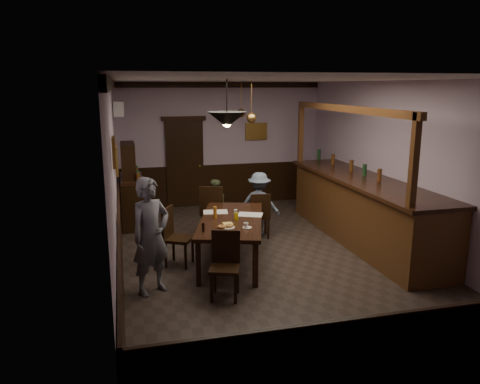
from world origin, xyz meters
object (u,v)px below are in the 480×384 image
object	(u,v)px
chair_near	(225,261)
person_seated_right	(259,203)
dining_table	(231,222)
chair_side	(174,234)
person_standing	(151,236)
chair_far_left	(212,209)
coffee_cup	(246,225)
pendant_brass_mid	(251,118)
person_seated_left	(214,206)
pendant_brass_far	(241,113)
pendant_iron	(227,120)
soda_can	(236,216)
chair_far_right	(260,214)
sideboard	(132,192)
bar_counter	(363,208)

from	to	relation	value
chair_near	person_seated_right	xyz separation A→B (m)	(1.28, 2.61, 0.11)
dining_table	chair_side	bearing A→B (deg)	174.04
chair_near	person_standing	world-z (taller)	person_standing
chair_far_left	chair_near	xyz separation A→B (m)	(-0.33, -2.61, -0.06)
coffee_cup	pendant_brass_mid	size ratio (longest dim) A/B	0.10
dining_table	chair_far_left	distance (m)	1.35
chair_near	person_standing	size ratio (longest dim) A/B	0.56
person_seated_left	coffee_cup	world-z (taller)	person_seated_left
chair_side	pendant_brass_far	bearing A→B (deg)	-4.64
chair_side	pendant_iron	distance (m)	2.21
soda_can	pendant_brass_far	size ratio (longest dim) A/B	0.15
chair_far_right	person_standing	distance (m)	2.97
person_standing	chair_far_left	bearing A→B (deg)	28.16
pendant_brass_far	person_seated_right	bearing A→B (deg)	-92.53
dining_table	person_standing	xyz separation A→B (m)	(-1.37, -0.88, 0.16)
chair_far_right	sideboard	size ratio (longest dim) A/B	0.51
chair_far_right	person_standing	bearing A→B (deg)	49.19
person_standing	person_seated_left	distance (m)	2.88
chair_side	person_seated_right	world-z (taller)	person_seated_right
chair_far_left	pendant_brass_far	xyz separation A→B (m)	(1.03, 1.74, 1.72)
chair_side	person_seated_left	world-z (taller)	person_seated_left
pendant_brass_mid	person_seated_left	bearing A→B (deg)	173.04
bar_counter	pendant_brass_mid	size ratio (longest dim) A/B	5.65
chair_far_right	person_standing	size ratio (longest dim) A/B	0.53
soda_can	pendant_brass_far	xyz separation A→B (m)	(0.90, 3.18, 1.49)
coffee_cup	pendant_brass_far	xyz separation A→B (m)	(0.86, 3.65, 1.50)
dining_table	bar_counter	xyz separation A→B (m)	(2.66, 0.43, -0.04)
chair_far_right	chair_near	world-z (taller)	chair_near
bar_counter	person_seated_left	bearing A→B (deg)	155.68
sideboard	pendant_brass_far	bearing A→B (deg)	10.28
chair_far_left	sideboard	xyz separation A→B (m)	(-1.48, 1.29, 0.13)
chair_near	coffee_cup	bearing A→B (deg)	74.39
chair_far_right	bar_counter	world-z (taller)	bar_counter
person_seated_left	coffee_cup	distance (m)	2.19
chair_far_left	chair_side	world-z (taller)	chair_far_left
chair_side	pendant_brass_far	size ratio (longest dim) A/B	1.20
chair_side	bar_counter	size ratio (longest dim) A/B	0.21
dining_table	coffee_cup	bearing A→B (deg)	-79.81
person_seated_left	chair_near	bearing A→B (deg)	84.55
chair_far_right	pendant_brass_far	bearing A→B (deg)	-86.83
person_seated_left	pendant_brass_mid	size ratio (longest dim) A/B	1.37
chair_far_right	person_seated_right	xyz separation A→B (m)	(0.07, 0.26, 0.13)
chair_far_right	pendant_brass_far	xyz separation A→B (m)	(0.15, 2.00, 1.80)
person_seated_left	dining_table	bearing A→B (deg)	91.79
dining_table	bar_counter	world-z (taller)	bar_counter
chair_near	person_seated_left	world-z (taller)	person_seated_left
pendant_brass_mid	chair_side	bearing A→B (deg)	-140.15
coffee_cup	pendant_iron	bearing A→B (deg)	-131.87
person_standing	sideboard	bearing A→B (deg)	61.48
chair_side	pendant_brass_mid	distance (m)	2.84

